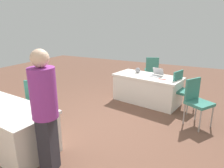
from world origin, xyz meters
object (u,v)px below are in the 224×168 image
Objects in this scene: table_foreground at (147,89)px; chair_by_pillar at (39,98)px; chair_aisle at (152,69)px; table_mid_left at (8,127)px; laptop_silver at (156,75)px; chair_tucked_left at (182,88)px; chair_back_row at (197,99)px; scissors_red at (162,79)px; yarn_ball at (138,70)px; person_presenter at (45,108)px.

chair_by_pillar is (1.64, 2.19, 0.20)m from table_foreground.
table_mid_left is at bearing -124.92° from chair_aisle.
laptop_silver is (-0.20, -0.06, 0.40)m from table_foreground.
chair_back_row reaches higher than chair_tucked_left.
chair_back_row reaches higher than laptop_silver.
scissors_red is (0.86, -0.59, 0.17)m from chair_back_row.
chair_back_row is at bearing -30.33° from scissors_red.
yarn_ball is (-1.29, -2.40, 0.23)m from chair_by_pillar.
laptop_silver is at bearing -95.47° from chair_back_row.
scissors_red is (-0.78, 0.40, -0.07)m from yarn_ball.
yarn_ball is (-1.12, -3.28, 0.43)m from table_mid_left.
table_foreground is 1.92× the size of chair_by_pillar.
person_presenter is at bearing -101.22° from scissors_red.
table_mid_left is 1.92× the size of chair_aisle.
chair_back_row is 3.00m from person_presenter.
table_mid_left is at bearing 71.15° from yarn_ball.
chair_aisle reaches higher than scissors_red.
chair_aisle reaches higher than yarn_ball.
scissors_red is at bearing -88.04° from chair_aisle.
yarn_ball is 0.88m from scissors_red.
yarn_ball is at bearing 5.37° from laptop_silver.
table_foreground is 0.45m from laptop_silver.
laptop_silver is at bearing 165.36° from yarn_ball.
chair_back_row is at bearing 149.03° from yarn_ball.
chair_by_pillar is at bearing 53.18° from table_foreground.
scissors_red is at bearing -33.16° from person_presenter.
scissors_red is at bearing 17.55° from chair_by_pillar.
person_presenter is at bearing -66.15° from chair_by_pillar.
chair_by_pillar reaches higher than scissors_red.
laptop_silver is 2.21× the size of scissors_red.
chair_tucked_left is 0.79m from chair_back_row.
chair_aisle is 1.97m from scissors_red.
table_mid_left is 1.07× the size of person_presenter.
chair_by_pillar is at bearing 70.81° from laptop_silver.
yarn_ball reaches higher than table_mid_left.
chair_tucked_left is 2.11m from chair_aisle.
chair_aisle is 4.01m from chair_by_pillar.
table_mid_left is 13.38× the size of yarn_ball.
table_mid_left is at bearing -18.12° from chair_back_row.
chair_back_row is at bearing -140.29° from table_mid_left.
table_foreground is 1.92× the size of chair_back_row.
table_mid_left is 3.49m from yarn_ball.
table_foreground is 3.31m from person_presenter.
table_mid_left is at bearing 64.39° from table_foreground.
laptop_silver is (-0.55, 1.54, 0.21)m from chair_aisle.
chair_tucked_left is at bearing -75.06° from chair_aisle.
chair_tucked_left is 5.27× the size of scissors_red.
chair_back_row is at bearing -0.79° from chair_by_pillar.
person_presenter is (1.29, 3.13, 0.44)m from chair_tucked_left.
laptop_silver is (-1.84, -2.25, 0.20)m from chair_by_pillar.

